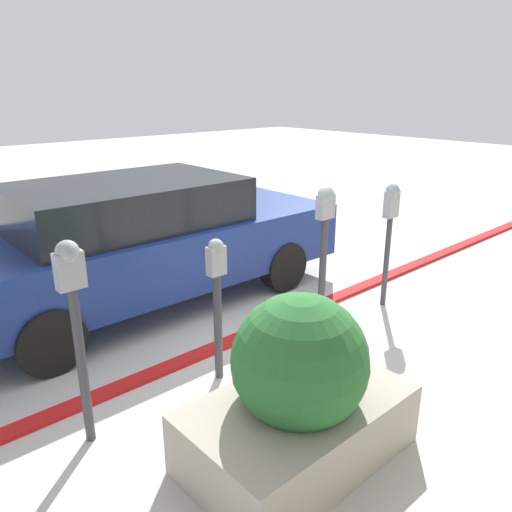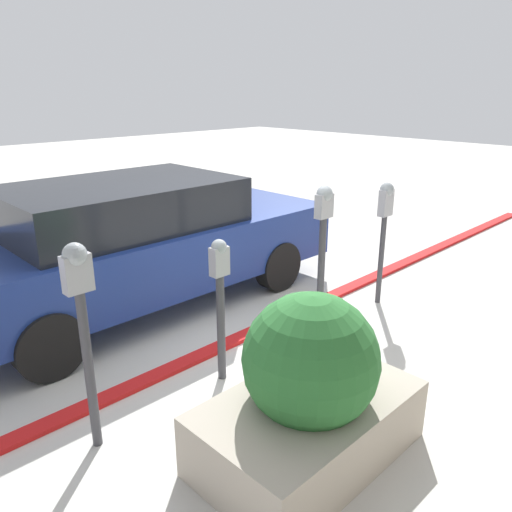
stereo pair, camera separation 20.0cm
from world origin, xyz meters
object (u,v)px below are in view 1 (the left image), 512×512
(parking_meter_second, at_px, (217,290))
(parking_meter_middle, at_px, (324,236))
(planter_box, at_px, (299,394))
(parked_car_front, at_px, (141,240))
(parking_meter_fourth, at_px, (390,219))
(parking_meter_nearest, at_px, (74,306))

(parking_meter_second, relative_size, parking_meter_middle, 0.82)
(planter_box, height_order, parked_car_front, parked_car_front)
(parking_meter_middle, xyz_separation_m, parking_meter_fourth, (1.13, 0.02, -0.03))
(parking_meter_second, distance_m, parked_car_front, 1.90)
(parking_meter_nearest, bearing_deg, planter_box, -48.61)
(parking_meter_middle, bearing_deg, parking_meter_second, 176.53)
(parking_meter_fourth, height_order, planter_box, parking_meter_fourth)
(parking_meter_second, height_order, planter_box, parking_meter_second)
(planter_box, xyz_separation_m, parked_car_front, (0.55, 3.01, 0.26))
(parking_meter_fourth, xyz_separation_m, planter_box, (-2.58, -1.09, -0.53))
(parking_meter_second, bearing_deg, planter_box, -100.61)
(parking_meter_nearest, xyz_separation_m, parking_meter_fourth, (3.56, -0.03, -0.02))
(parking_meter_nearest, bearing_deg, parking_meter_middle, -1.02)
(planter_box, bearing_deg, parking_meter_nearest, 131.39)
(parking_meter_nearest, bearing_deg, parking_meter_fourth, -0.43)
(parking_meter_fourth, bearing_deg, parking_meter_nearest, 179.57)
(parking_meter_second, xyz_separation_m, parked_car_front, (0.34, 1.87, -0.06))
(parking_meter_nearest, relative_size, parking_meter_fourth, 1.06)
(parking_meter_nearest, height_order, parking_meter_fourth, parking_meter_nearest)
(planter_box, relative_size, parked_car_front, 0.33)
(parking_meter_nearest, xyz_separation_m, parked_car_front, (1.53, 1.90, -0.29))
(parking_meter_nearest, height_order, parked_car_front, parking_meter_nearest)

